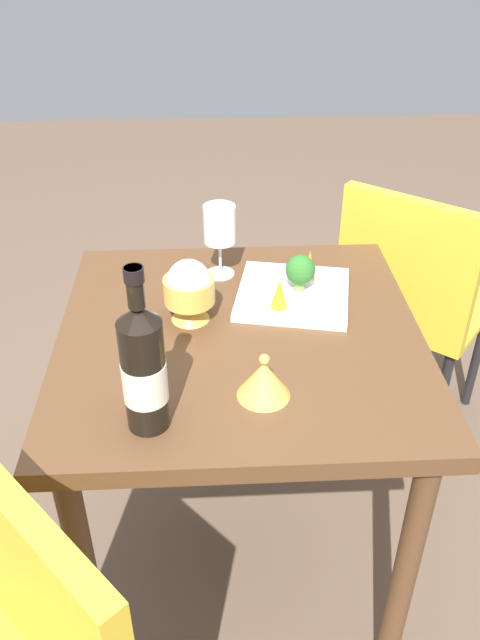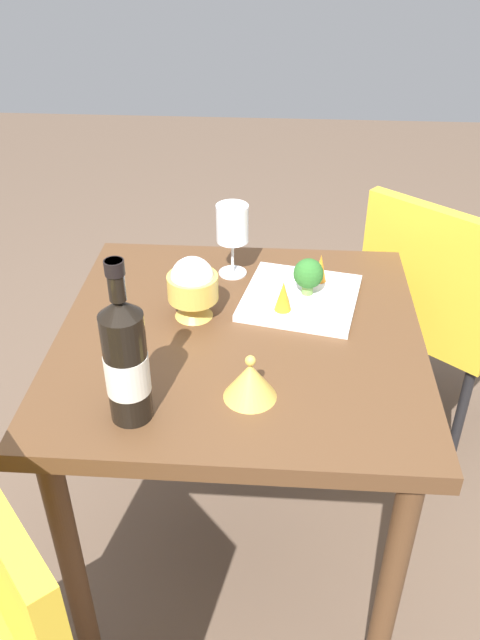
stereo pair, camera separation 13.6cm
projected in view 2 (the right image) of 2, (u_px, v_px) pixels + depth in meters
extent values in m
plane|color=brown|center=(240.00, 550.00, 1.79)|extent=(8.00, 8.00, 0.00)
cube|color=brown|center=(240.00, 339.00, 1.38)|extent=(0.77, 0.77, 0.04)
cylinder|color=brown|center=(390.00, 588.00, 1.30)|extent=(0.05, 0.05, 0.70)
cylinder|color=brown|center=(362.00, 382.00, 1.84)|extent=(0.05, 0.05, 0.70)
cylinder|color=brown|center=(73.00, 569.00, 1.34)|extent=(0.05, 0.05, 0.70)
cylinder|color=brown|center=(136.00, 373.00, 1.88)|extent=(0.05, 0.05, 0.70)
cube|color=gold|center=(447.00, 316.00, 1.96)|extent=(0.56, 0.56, 0.02)
cube|color=gold|center=(428.00, 278.00, 1.73)|extent=(0.28, 0.34, 0.40)
cylinder|color=black|center=(415.00, 331.00, 2.28)|extent=(0.03, 0.03, 0.43)
cylinder|color=black|center=(361.00, 376.00, 2.08)|extent=(0.03, 0.03, 0.43)
cylinder|color=black|center=(458.00, 426.00, 1.89)|extent=(0.03, 0.03, 0.43)
cube|color=gold|center=(11.00, 579.00, 0.98)|extent=(0.33, 0.30, 0.40)
cylinder|color=black|center=(127.00, 368.00, 1.10)|extent=(0.07, 0.08, 0.21)
cone|color=black|center=(119.00, 307.00, 1.03)|extent=(0.07, 0.08, 0.03)
cylinder|color=black|center=(116.00, 280.00, 1.00)|extent=(0.03, 0.03, 0.07)
cylinder|color=black|center=(114.00, 267.00, 0.99)|extent=(0.03, 0.03, 0.02)
cylinder|color=silver|center=(127.00, 373.00, 1.10)|extent=(0.08, 0.08, 0.07)
cylinder|color=white|center=(233.00, 273.00, 1.58)|extent=(0.07, 0.07, 0.00)
cylinder|color=white|center=(233.00, 257.00, 1.55)|extent=(0.01, 0.01, 0.08)
cylinder|color=white|center=(232.00, 223.00, 1.51)|extent=(0.08, 0.08, 0.09)
cone|color=gold|center=(194.00, 307.00, 1.41)|extent=(0.08, 0.08, 0.04)
cylinder|color=gold|center=(193.00, 287.00, 1.39)|extent=(0.11, 0.11, 0.05)
sphere|color=white|center=(192.00, 278.00, 1.37)|extent=(0.09, 0.09, 0.09)
cone|color=gold|center=(250.00, 381.00, 1.18)|extent=(0.10, 0.10, 0.07)
sphere|color=gold|center=(250.00, 361.00, 1.15)|extent=(0.02, 0.02, 0.02)
cube|color=white|center=(300.00, 298.00, 1.47)|extent=(0.30, 0.30, 0.02)
cylinder|color=#729E4C|center=(307.00, 288.00, 1.46)|extent=(0.03, 0.03, 0.03)
sphere|color=#2D6B28|center=(308.00, 273.00, 1.44)|extent=(0.07, 0.07, 0.07)
cone|color=orange|center=(283.00, 296.00, 1.40)|extent=(0.04, 0.04, 0.07)
cone|color=orange|center=(321.00, 268.00, 1.50)|extent=(0.03, 0.03, 0.07)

